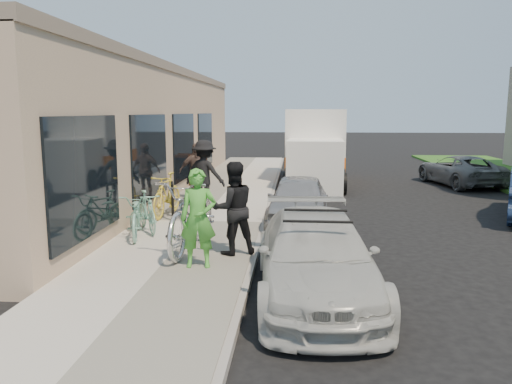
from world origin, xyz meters
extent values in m
plane|color=black|center=(0.00, 0.00, 0.00)|extent=(120.00, 120.00, 0.00)
cube|color=#B8B1A6|center=(-2.00, 3.00, 0.07)|extent=(3.00, 34.00, 0.15)
cube|color=gray|center=(-0.45, 3.00, 0.07)|extent=(0.12, 34.00, 0.13)
cube|color=tan|center=(-5.25, 8.00, 2.00)|extent=(3.50, 20.00, 4.00)
cube|color=#7B6B5D|center=(-5.25, 8.00, 4.10)|extent=(3.60, 20.00, 0.25)
cube|color=black|center=(-3.48, 0.00, 1.60)|extent=(0.06, 3.00, 2.20)
cube|color=black|center=(-3.48, 4.00, 1.60)|extent=(0.06, 3.00, 2.20)
cube|color=black|center=(-3.48, 8.00, 1.60)|extent=(0.06, 3.00, 2.20)
cube|color=black|center=(-3.48, 12.00, 1.60)|extent=(0.06, 3.00, 2.20)
cylinder|color=black|center=(-2.64, 2.95, 0.58)|extent=(0.06, 0.06, 0.87)
cylinder|color=black|center=(-2.80, 3.50, 0.58)|extent=(0.06, 0.06, 0.87)
cylinder|color=black|center=(-2.72, 3.23, 1.02)|extent=(0.21, 0.58, 0.06)
cube|color=black|center=(-3.18, 8.65, 0.72)|extent=(0.71, 0.36, 1.12)
cube|color=black|center=(-3.23, 9.05, 0.72)|extent=(0.71, 0.36, 1.12)
cube|color=black|center=(-3.18, 8.61, 0.77)|extent=(0.56, 0.25, 0.80)
imported|color=#BABAB5|center=(0.62, -1.40, 0.61)|extent=(1.96, 4.33, 1.23)
cylinder|color=black|center=(0.62, -1.86, 1.25)|extent=(0.97, 0.04, 0.04)
cylinder|color=black|center=(0.62, -1.04, 1.25)|extent=(0.97, 0.04, 0.04)
imported|color=#9B9CA1|center=(0.38, 3.47, 0.61)|extent=(1.63, 3.65, 1.22)
cube|color=white|center=(0.97, 8.64, 0.90)|extent=(1.98, 1.98, 1.81)
cube|color=black|center=(0.97, 8.64, 1.29)|extent=(1.76, 0.13, 0.86)
cube|color=white|center=(1.08, 11.50, 1.48)|extent=(2.34, 4.08, 2.76)
cube|color=orange|center=(1.08, 11.50, 0.86)|extent=(2.36, 4.10, 0.52)
cylinder|color=black|center=(0.00, 8.20, 0.38)|extent=(0.27, 0.77, 0.76)
cylinder|color=black|center=(1.90, 8.13, 0.38)|extent=(0.27, 0.77, 0.76)
cylinder|color=black|center=(0.04, 9.25, 0.38)|extent=(0.27, 0.77, 0.76)
cylinder|color=black|center=(1.94, 9.18, 0.38)|extent=(0.27, 0.77, 0.76)
cylinder|color=black|center=(0.18, 12.87, 0.38)|extent=(0.27, 0.77, 0.76)
cylinder|color=black|center=(2.08, 12.79, 0.38)|extent=(0.27, 0.77, 0.76)
imported|color=#545659|center=(6.52, 10.68, 0.57)|extent=(2.66, 4.40, 1.14)
imported|color=silver|center=(-1.65, 0.52, 0.85)|extent=(1.15, 2.72, 1.39)
imported|color=green|center=(-1.33, -0.56, 0.99)|extent=(0.66, 0.47, 1.69)
imported|color=black|center=(-0.84, 0.28, 1.01)|extent=(1.03, 0.94, 1.73)
imported|color=#80BFA7|center=(-2.95, 1.87, 0.59)|extent=(1.09, 1.49, 0.89)
imported|color=#80BFA7|center=(-3.05, 1.44, 0.62)|extent=(1.04, 1.88, 0.94)
imported|color=gold|center=(-2.94, 3.55, 0.69)|extent=(0.71, 1.86, 1.09)
imported|color=black|center=(-2.21, 4.86, 1.08)|extent=(1.36, 1.04, 1.86)
imported|color=brown|center=(-2.68, 5.98, 1.00)|extent=(1.07, 0.69, 1.70)
camera|label=1|loc=(0.30, -8.69, 2.77)|focal=35.00mm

